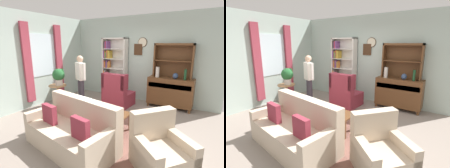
# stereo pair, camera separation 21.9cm
# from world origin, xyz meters

# --- Properties ---
(ground_plane) EXTENTS (5.40, 4.60, 0.02)m
(ground_plane) POSITION_xyz_m (0.00, 0.00, -0.01)
(ground_plane) COLOR gray
(wall_back) EXTENTS (5.00, 0.09, 2.80)m
(wall_back) POSITION_xyz_m (0.00, 2.13, 1.40)
(wall_back) COLOR #ADC1B7
(wall_back) RESTS_ON ground_plane
(wall_left) EXTENTS (0.16, 4.20, 2.80)m
(wall_left) POSITION_xyz_m (-2.52, 0.04, 1.40)
(wall_left) COLOR #ADC1B7
(wall_left) RESTS_ON ground_plane
(area_rug) EXTENTS (2.28, 2.11, 0.01)m
(area_rug) POSITION_xyz_m (0.20, -0.30, 0.00)
(area_rug) COLOR brown
(area_rug) RESTS_ON ground_plane
(bookshelf) EXTENTS (0.90, 0.30, 2.10)m
(bookshelf) POSITION_xyz_m (-0.93, 1.94, 1.04)
(bookshelf) COLOR silver
(bookshelf) RESTS_ON ground_plane
(sideboard) EXTENTS (1.30, 0.45, 0.92)m
(sideboard) POSITION_xyz_m (1.13, 1.86, 0.51)
(sideboard) COLOR brown
(sideboard) RESTS_ON ground_plane
(sideboard_hutch) EXTENTS (1.10, 0.26, 1.00)m
(sideboard_hutch) POSITION_xyz_m (1.13, 1.97, 1.56)
(sideboard_hutch) COLOR brown
(sideboard_hutch) RESTS_ON sideboard
(vase_tall) EXTENTS (0.11, 0.11, 0.31)m
(vase_tall) POSITION_xyz_m (0.74, 1.78, 1.07)
(vase_tall) COLOR beige
(vase_tall) RESTS_ON sideboard
(vase_round) EXTENTS (0.15, 0.15, 0.17)m
(vase_round) POSITION_xyz_m (1.26, 1.79, 1.01)
(vase_round) COLOR #33476B
(vase_round) RESTS_ON sideboard
(bottle_wine) EXTENTS (0.07, 0.07, 0.30)m
(bottle_wine) POSITION_xyz_m (1.52, 1.77, 1.07)
(bottle_wine) COLOR #194223
(bottle_wine) RESTS_ON sideboard
(couch_floral) EXTENTS (1.91, 1.11, 0.90)m
(couch_floral) POSITION_xyz_m (0.07, -1.17, 0.31)
(couch_floral) COLOR beige
(couch_floral) RESTS_ON ground_plane
(armchair_floral) EXTENTS (1.08, 1.08, 0.88)m
(armchair_floral) POSITION_xyz_m (1.63, -0.89, 0.29)
(armchair_floral) COLOR beige
(armchair_floral) RESTS_ON ground_plane
(wingback_chair) EXTENTS (0.81, 0.83, 1.05)m
(wingback_chair) POSITION_xyz_m (-0.29, 1.15, 0.38)
(wingback_chair) COLOR maroon
(wingback_chair) RESTS_ON ground_plane
(plant_stand) EXTENTS (0.52, 0.52, 0.68)m
(plant_stand) POSITION_xyz_m (-1.83, 0.19, 0.42)
(plant_stand) COLOR #997047
(plant_stand) RESTS_ON ground_plane
(potted_plant_large) EXTENTS (0.36, 0.36, 0.50)m
(potted_plant_large) POSITION_xyz_m (-1.78, 0.23, 0.98)
(potted_plant_large) COLOR beige
(potted_plant_large) RESTS_ON plant_stand
(potted_plant_small) EXTENTS (0.23, 0.23, 0.32)m
(potted_plant_small) POSITION_xyz_m (-1.56, 0.56, 0.18)
(potted_plant_small) COLOR #AD6B4C
(potted_plant_small) RESTS_ON ground_plane
(person_reading) EXTENTS (0.51, 0.32, 1.56)m
(person_reading) POSITION_xyz_m (-1.30, 0.65, 0.91)
(person_reading) COLOR #38333D
(person_reading) RESTS_ON ground_plane
(coffee_table) EXTENTS (0.80, 0.50, 0.42)m
(coffee_table) POSITION_xyz_m (0.34, -0.24, 0.35)
(coffee_table) COLOR brown
(coffee_table) RESTS_ON ground_plane
(book_stack) EXTENTS (0.21, 0.17, 0.09)m
(book_stack) POSITION_xyz_m (0.25, -0.28, 0.46)
(book_stack) COLOR #284C8C
(book_stack) RESTS_ON coffee_table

